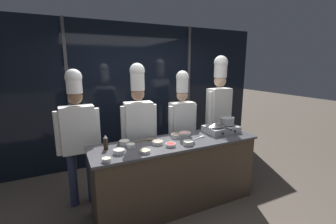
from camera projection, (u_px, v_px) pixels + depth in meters
ground_plane at (176, 203)px, 3.19m from camera, size 24.00×24.00×0.00m
window_wall_back at (135, 94)px, 4.46m from camera, size 5.67×0.09×2.70m
demo_counter at (176, 173)px, 3.09m from camera, size 2.26×0.66×0.93m
portable_stove at (221, 129)px, 3.37m from camera, size 0.49×0.36×0.11m
frying_pan at (215, 125)px, 3.31m from camera, size 0.29×0.49×0.05m
stock_pot at (227, 121)px, 3.40m from camera, size 0.23×0.21×0.11m
squeeze_bottle_soy at (106, 142)px, 2.69m from camera, size 0.06×0.06×0.18m
prep_bowl_noodles at (106, 160)px, 2.36m from camera, size 0.10×0.10×0.04m
prep_bowl_bean_sprouts at (188, 143)px, 2.84m from camera, size 0.13×0.13×0.05m
prep_bowl_ginger at (145, 151)px, 2.59m from camera, size 0.13×0.13×0.04m
prep_bowl_bell_pepper at (171, 145)px, 2.79m from camera, size 0.13×0.13×0.04m
prep_bowl_soy_glaze at (176, 135)px, 3.13m from camera, size 0.14×0.14×0.06m
prep_bowl_garlic at (124, 142)px, 2.87m from camera, size 0.13×0.13×0.05m
prep_bowl_mushrooms at (157, 142)px, 2.87m from camera, size 0.15×0.15×0.04m
prep_bowl_shrimp at (185, 133)px, 3.25m from camera, size 0.17×0.17×0.04m
prep_bowl_chicken at (119, 151)px, 2.57m from camera, size 0.13×0.13×0.05m
prep_bowl_rice at (131, 145)px, 2.76m from camera, size 0.10×0.10×0.05m
serving_spoon_slotted at (201, 137)px, 3.14m from camera, size 0.27×0.12×0.02m
serving_spoon_solid at (148, 140)px, 3.03m from camera, size 0.27×0.06×0.02m
chef_head at (78, 129)px, 2.97m from camera, size 0.57×0.23×1.88m
chef_sous at (139, 121)px, 3.23m from camera, size 0.52×0.24×1.95m
chef_line at (182, 119)px, 3.61m from camera, size 0.51×0.22×1.84m
chef_pastry at (219, 105)px, 3.84m from camera, size 0.53×0.24×2.07m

